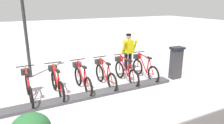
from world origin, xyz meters
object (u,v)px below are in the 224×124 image
(worker_near_rack, at_px, (128,51))
(lamp_post, at_px, (23,13))
(bike_docked_1, at_px, (125,71))
(bike_docked_0, at_px, (144,68))
(bike_docked_3, at_px, (82,78))
(bike_docked_4, at_px, (57,82))
(bike_docked_2, at_px, (105,74))
(bike_docked_5, at_px, (29,87))
(payment_kiosk, at_px, (176,62))

(worker_near_rack, height_order, lamp_post, lamp_post)
(bike_docked_1, bearing_deg, lamp_post, 56.32)
(bike_docked_1, height_order, lamp_post, lamp_post)
(bike_docked_0, relative_size, bike_docked_3, 1.00)
(bike_docked_1, xyz_separation_m, lamp_post, (2.14, 3.21, 2.14))
(bike_docked_4, height_order, worker_near_rack, worker_near_rack)
(bike_docked_2, height_order, bike_docked_4, same)
(bike_docked_1, relative_size, bike_docked_5, 1.00)
(bike_docked_0, xyz_separation_m, bike_docked_1, (0.00, 0.86, 0.00))
(lamp_post, bearing_deg, bike_docked_3, -145.23)
(bike_docked_0, bearing_deg, bike_docked_2, 90.00)
(bike_docked_1, distance_m, bike_docked_4, 2.59)
(bike_docked_2, relative_size, bike_docked_4, 1.00)
(bike_docked_2, xyz_separation_m, worker_near_rack, (1.03, -1.60, 0.48))
(payment_kiosk, distance_m, bike_docked_2, 2.91)
(bike_docked_0, height_order, worker_near_rack, worker_near_rack)
(bike_docked_0, relative_size, bike_docked_5, 1.00)
(bike_docked_3, relative_size, bike_docked_5, 1.00)
(bike_docked_0, height_order, bike_docked_3, same)
(bike_docked_1, distance_m, bike_docked_2, 0.86)
(bike_docked_1, distance_m, bike_docked_5, 3.45)
(bike_docked_0, xyz_separation_m, lamp_post, (2.14, 4.08, 2.14))
(bike_docked_3, distance_m, bike_docked_4, 0.86)
(bike_docked_0, relative_size, bike_docked_2, 1.00)
(payment_kiosk, bearing_deg, bike_docked_4, 82.87)
(bike_docked_0, xyz_separation_m, bike_docked_5, (0.00, 4.32, 0.00))
(bike_docked_4, height_order, lamp_post, lamp_post)
(bike_docked_1, bearing_deg, worker_near_rack, -35.45)
(bike_docked_3, bearing_deg, payment_kiosk, -98.77)
(bike_docked_1, height_order, bike_docked_4, same)
(bike_docked_1, xyz_separation_m, worker_near_rack, (1.03, -0.74, 0.48))
(bike_docked_5, distance_m, worker_near_rack, 4.34)
(bike_docked_4, bearing_deg, bike_docked_5, 90.00)
(payment_kiosk, bearing_deg, bike_docked_1, 73.88)
(bike_docked_4, xyz_separation_m, bike_docked_5, (0.00, 0.86, 0.00))
(payment_kiosk, relative_size, worker_near_rack, 0.77)
(bike_docked_5, bearing_deg, bike_docked_2, -90.00)
(bike_docked_3, xyz_separation_m, worker_near_rack, (1.03, -2.46, 0.48))
(bike_docked_1, height_order, worker_near_rack, worker_near_rack)
(bike_docked_3, xyz_separation_m, lamp_post, (2.14, 1.49, 2.14))
(lamp_post, bearing_deg, worker_near_rack, -105.68)
(payment_kiosk, height_order, bike_docked_1, payment_kiosk)
(worker_near_rack, bearing_deg, bike_docked_2, 122.87)
(payment_kiosk, xyz_separation_m, worker_near_rack, (1.60, 1.24, 0.24))
(bike_docked_1, relative_size, bike_docked_3, 1.00)
(worker_near_rack, bearing_deg, bike_docked_4, 107.26)
(payment_kiosk, distance_m, bike_docked_4, 4.61)
(bike_docked_0, bearing_deg, payment_kiosk, -117.14)
(bike_docked_2, distance_m, worker_near_rack, 1.96)
(payment_kiosk, relative_size, bike_docked_0, 0.74)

